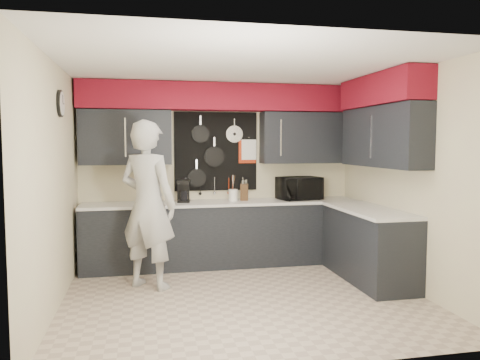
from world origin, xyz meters
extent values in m
plane|color=#BFAC94|center=(0.00, 0.00, 0.00)|extent=(4.00, 4.00, 0.00)
cube|color=beige|center=(0.00, 1.75, 1.30)|extent=(4.00, 0.01, 2.60)
cube|color=black|center=(-1.33, 1.59, 1.83)|extent=(1.24, 0.32, 0.75)
cube|color=black|center=(1.28, 1.59, 1.83)|extent=(1.34, 0.32, 0.75)
cube|color=maroon|center=(0.00, 1.57, 2.40)|extent=(3.94, 0.36, 0.38)
cube|color=black|center=(-0.05, 1.74, 1.62)|extent=(1.22, 0.03, 1.15)
cylinder|color=black|center=(-0.28, 1.70, 1.88)|extent=(0.26, 0.04, 0.26)
cylinder|color=black|center=(-0.08, 1.70, 1.55)|extent=(0.30, 0.04, 0.30)
cylinder|color=black|center=(-0.34, 1.70, 1.24)|extent=(0.27, 0.04, 0.27)
cylinder|color=silver|center=(0.22, 1.70, 1.88)|extent=(0.25, 0.02, 0.25)
cube|color=#B32D0D|center=(0.42, 1.72, 1.62)|extent=(0.26, 0.01, 0.34)
cube|color=white|center=(0.44, 1.70, 1.65)|extent=(0.22, 0.01, 0.30)
cylinder|color=silver|center=(-0.50, 1.71, 1.13)|extent=(0.01, 0.01, 0.20)
cylinder|color=silver|center=(-0.29, 1.71, 1.13)|extent=(0.01, 0.01, 0.20)
cylinder|color=silver|center=(-0.08, 1.71, 1.13)|extent=(0.01, 0.01, 0.20)
cylinder|color=silver|center=(0.14, 1.71, 1.13)|extent=(0.01, 0.01, 0.20)
cylinder|color=silver|center=(0.35, 1.71, 1.13)|extent=(0.01, 0.01, 0.20)
cube|color=beige|center=(2.00, 0.00, 1.30)|extent=(0.01, 3.50, 2.60)
cube|color=black|center=(1.84, 0.30, 1.83)|extent=(0.32, 1.70, 0.75)
cube|color=maroon|center=(1.82, 0.30, 2.40)|extent=(0.36, 1.70, 0.38)
cube|color=beige|center=(-2.00, 0.00, 1.30)|extent=(0.01, 3.50, 2.60)
cylinder|color=black|center=(-1.98, 0.40, 2.18)|extent=(0.04, 0.30, 0.30)
cylinder|color=white|center=(-1.96, 0.40, 2.18)|extent=(0.01, 0.26, 0.26)
cube|color=black|center=(0.00, 1.45, 0.44)|extent=(3.90, 0.60, 0.88)
cube|color=white|center=(0.00, 1.44, 0.90)|extent=(3.90, 0.63, 0.04)
cube|color=black|center=(1.70, 0.35, 0.44)|extent=(0.60, 1.60, 0.88)
cube|color=white|center=(1.69, 0.35, 0.90)|extent=(0.63, 1.60, 0.04)
cube|color=black|center=(0.00, 1.19, 0.05)|extent=(3.90, 0.06, 0.10)
imported|color=black|center=(1.14, 1.45, 1.09)|extent=(0.66, 0.50, 0.33)
cube|color=#342210|center=(0.32, 1.49, 1.04)|extent=(0.13, 0.13, 0.24)
cylinder|color=white|center=(0.16, 1.47, 1.00)|extent=(0.13, 0.13, 0.17)
cube|color=black|center=(-0.55, 1.46, 0.93)|extent=(0.20, 0.23, 0.03)
cube|color=black|center=(-0.55, 1.54, 1.08)|extent=(0.18, 0.08, 0.28)
cube|color=black|center=(-0.55, 1.46, 1.20)|extent=(0.20, 0.23, 0.06)
cylinder|color=black|center=(-0.55, 1.44, 1.01)|extent=(0.10, 0.10, 0.13)
imported|color=#ABABA9|center=(-1.05, 0.59, 1.01)|extent=(0.88, 0.82, 2.02)
camera|label=1|loc=(-1.09, -5.07, 1.74)|focal=35.00mm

